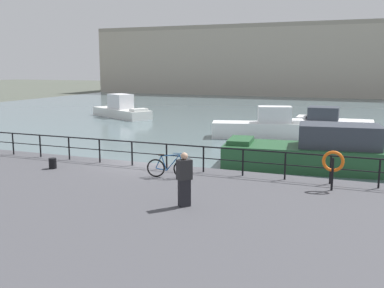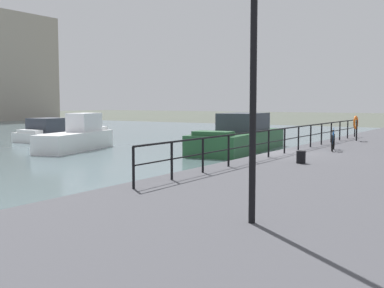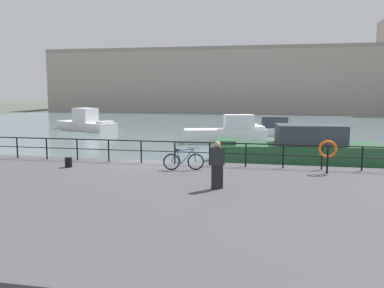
% 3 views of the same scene
% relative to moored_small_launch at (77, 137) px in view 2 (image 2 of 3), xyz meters
% --- Properties ---
extents(ground_plane, '(240.00, 240.00, 0.00)m').
position_rel_moored_small_launch_xyz_m(ground_plane, '(-2.23, -13.91, -0.82)').
color(ground_plane, '#4C5147').
extents(moored_small_launch, '(6.84, 3.53, 2.29)m').
position_rel_moored_small_launch_xyz_m(moored_small_launch, '(0.00, 0.00, 0.00)').
color(moored_small_launch, white).
rests_on(moored_small_launch, water_basin).
extents(moored_green_narrowboat, '(9.90, 4.05, 2.30)m').
position_rel_moored_small_launch_xyz_m(moored_green_narrowboat, '(5.07, -8.76, 0.05)').
color(moored_green_narrowboat, '#23512D').
rests_on(moored_green_narrowboat, water_basin).
extents(moored_blue_motorboat, '(6.24, 2.96, 1.78)m').
position_rel_moored_small_launch_xyz_m(moored_blue_motorboat, '(4.18, 6.88, -0.16)').
color(moored_blue_motorboat, white).
rests_on(moored_blue_motorboat, water_basin).
extents(quay_railing, '(21.55, 0.07, 1.08)m').
position_rel_moored_small_launch_xyz_m(quay_railing, '(-1.63, -14.66, 0.77)').
color(quay_railing, black).
rests_on(quay_railing, quay_promenade).
extents(parked_bicycle, '(1.74, 0.46, 0.98)m').
position_rel_moored_small_launch_xyz_m(parked_bicycle, '(-0.08, -16.00, 0.42)').
color(parked_bicycle, black).
rests_on(parked_bicycle, quay_promenade).
extents(mooring_bollard, '(0.32, 0.32, 0.44)m').
position_rel_moored_small_launch_xyz_m(mooring_bollard, '(-5.30, -16.40, 0.25)').
color(mooring_bollard, black).
rests_on(mooring_bollard, quay_promenade).
extents(life_ring_stand, '(0.75, 0.16, 1.40)m').
position_rel_moored_small_launch_xyz_m(life_ring_stand, '(5.93, -15.49, 1.01)').
color(life_ring_stand, black).
rests_on(life_ring_stand, quay_promenade).
extents(quay_lamp_post, '(0.32, 0.32, 5.30)m').
position_rel_moored_small_launch_xyz_m(quay_lamp_post, '(-13.87, -18.59, 3.36)').
color(quay_lamp_post, black).
rests_on(quay_lamp_post, quay_promenade).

